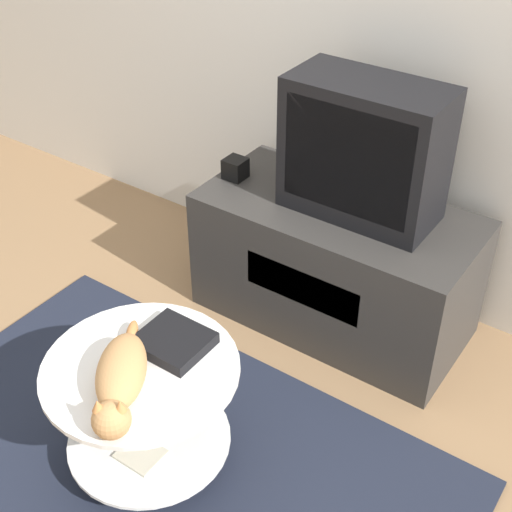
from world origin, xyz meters
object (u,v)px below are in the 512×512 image
speaker (235,168)px  cat (120,379)px  dvd_box (174,341)px  tv (364,150)px

speaker → cat: 1.23m
dvd_box → cat: cat is taller
tv → cat: bearing=-97.7°
cat → tv: bearing=137.5°
dvd_box → speaker: bearing=113.9°
tv → speaker: bearing=-173.3°
speaker → dvd_box: 0.99m
speaker → dvd_box: speaker is taller
tv → cat: tv is taller
cat → dvd_box: bearing=146.5°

